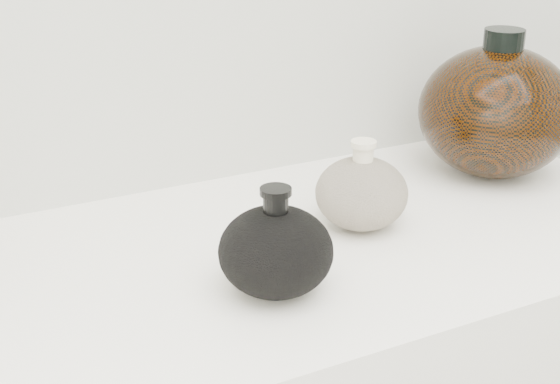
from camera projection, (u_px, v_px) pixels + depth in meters
name	position (u px, v px, depth m)	size (l,w,h in m)	color
black_gourd_vase	(276.00, 251.00, 0.87)	(0.17, 0.17, 0.13)	black
cream_gourd_vase	(362.00, 193.00, 1.03)	(0.16, 0.16, 0.12)	#C2AE94
right_round_pot	(496.00, 111.00, 1.19)	(0.25, 0.25, 0.23)	black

